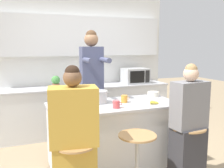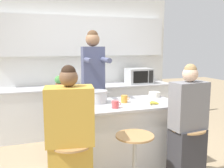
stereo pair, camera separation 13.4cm
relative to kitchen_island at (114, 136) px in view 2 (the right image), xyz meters
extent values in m
plane|color=tan|center=(0.00, 0.00, -0.45)|extent=(16.00, 16.00, 0.00)
cube|color=silver|center=(0.00, 1.88, 0.90)|extent=(3.60, 0.06, 2.70)
cube|color=silver|center=(0.00, 1.77, 1.38)|extent=(3.31, 0.16, 0.75)
cube|color=silver|center=(0.00, 1.55, -0.02)|extent=(3.31, 0.58, 0.86)
cube|color=#BCBCC1|center=(0.00, 1.55, 0.43)|extent=(3.34, 0.61, 0.03)
cube|color=black|center=(0.00, 0.00, -0.42)|extent=(1.58, 0.68, 0.06)
cube|color=silver|center=(0.00, 0.00, 0.01)|extent=(1.66, 0.76, 0.79)
cube|color=#BCBCC1|center=(0.00, 0.00, 0.42)|extent=(1.70, 0.80, 0.03)
cylinder|color=tan|center=(-0.68, -0.68, 0.23)|extent=(0.41, 0.41, 0.02)
cylinder|color=#B7BABC|center=(0.00, -0.67, -0.11)|extent=(0.04, 0.04, 0.65)
cylinder|color=tan|center=(0.00, -0.67, 0.23)|extent=(0.41, 0.41, 0.02)
cylinder|color=#B7BABC|center=(0.68, -0.65, -0.11)|extent=(0.04, 0.04, 0.65)
cylinder|color=tan|center=(0.68, -0.65, 0.23)|extent=(0.41, 0.41, 0.02)
cube|color=#383842|center=(-0.11, 0.64, 0.03)|extent=(0.28, 0.23, 0.96)
cube|color=#474C6B|center=(-0.11, 0.64, 0.84)|extent=(0.33, 0.23, 0.67)
cylinder|color=#474C6B|center=(-0.25, 0.35, 0.99)|extent=(0.08, 0.37, 0.07)
cylinder|color=#474C6B|center=(0.00, 0.34, 0.99)|extent=(0.08, 0.37, 0.07)
sphere|color=#936B4C|center=(-0.11, 0.64, 1.28)|extent=(0.22, 0.22, 0.21)
sphere|color=#513823|center=(-0.11, 0.64, 1.34)|extent=(0.17, 0.17, 0.16)
cube|color=gold|center=(-0.69, -0.68, 0.52)|extent=(0.50, 0.35, 0.56)
sphere|color=brown|center=(-0.69, -0.68, 0.89)|extent=(0.20, 0.20, 0.18)
sphere|color=black|center=(-0.69, -0.68, 0.94)|extent=(0.16, 0.16, 0.14)
cube|color=#333338|center=(0.67, -0.68, -0.10)|extent=(0.40, 0.30, 0.69)
cube|color=slate|center=(0.67, -0.68, 0.51)|extent=(0.44, 0.26, 0.54)
sphere|color=#DBB293|center=(0.67, -0.68, 0.87)|extent=(0.19, 0.19, 0.17)
sphere|color=#A37F51|center=(0.67, -0.68, 0.92)|extent=(0.15, 0.15, 0.14)
cylinder|color=#B7BABC|center=(-0.19, 0.12, 0.52)|extent=(0.25, 0.25, 0.16)
cylinder|color=#B7BABC|center=(-0.19, 0.12, 0.60)|extent=(0.27, 0.27, 0.01)
cylinder|color=#B7BABC|center=(-0.34, 0.12, 0.57)|extent=(0.05, 0.01, 0.01)
cylinder|color=#B7BABC|center=(-0.04, 0.12, 0.57)|extent=(0.05, 0.01, 0.01)
cylinder|color=silver|center=(0.72, 0.22, 0.47)|extent=(0.17, 0.17, 0.07)
cylinder|color=orange|center=(0.15, 0.01, 0.49)|extent=(0.09, 0.09, 0.10)
torus|color=orange|center=(0.21, 0.01, 0.49)|extent=(0.04, 0.01, 0.04)
cylinder|color=#DB4C51|center=(-0.06, -0.23, 0.48)|extent=(0.09, 0.09, 0.09)
torus|color=#DB4C51|center=(-0.01, -0.23, 0.49)|extent=(0.04, 0.01, 0.04)
ellipsoid|color=yellow|center=(0.46, -0.23, 0.46)|extent=(0.12, 0.05, 0.05)
ellipsoid|color=yellow|center=(0.43, -0.20, 0.46)|extent=(0.09, 0.11, 0.05)
ellipsoid|color=yellow|center=(0.49, -0.20, 0.46)|extent=(0.10, 0.10, 0.05)
cube|color=#B2B5B7|center=(1.06, 1.52, 0.59)|extent=(0.50, 0.36, 0.30)
cube|color=black|center=(1.02, 1.33, 0.59)|extent=(0.31, 0.01, 0.23)
cube|color=black|center=(1.24, 1.33, 0.59)|extent=(0.09, 0.01, 0.24)
cylinder|color=#93563D|center=(-0.52, 1.55, 0.48)|extent=(0.13, 0.13, 0.07)
sphere|color=#478942|center=(-0.52, 1.55, 0.58)|extent=(0.15, 0.15, 0.15)
camera|label=1|loc=(-1.19, -2.97, 1.18)|focal=40.00mm
camera|label=2|loc=(-1.06, -3.01, 1.18)|focal=40.00mm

